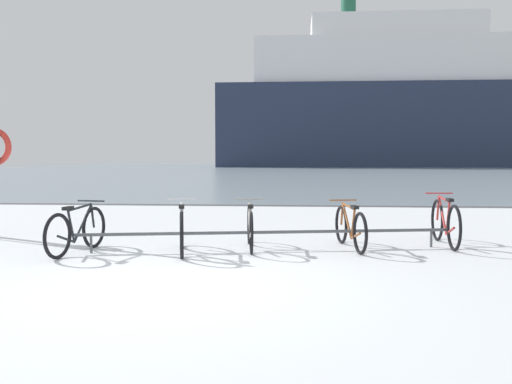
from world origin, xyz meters
name	(u,v)px	position (x,y,z in m)	size (l,w,h in m)	color
ground	(286,170)	(0.00, 53.90, -0.04)	(80.00, 132.00, 0.08)	silver
bike_rack	(267,233)	(0.92, 2.39, 0.27)	(5.85, 1.12, 0.31)	#4C5156
bicycle_0	(77,230)	(-1.92, 1.89, 0.35)	(0.46, 1.63, 0.77)	black
bicycle_1	(182,229)	(-0.35, 2.05, 0.36)	(0.52, 1.63, 0.80)	black
bicycle_2	(250,227)	(0.65, 2.49, 0.35)	(0.46, 1.61, 0.76)	black
bicycle_3	(350,227)	(2.23, 2.64, 0.34)	(0.50, 1.65, 0.75)	black
bicycle_4	(445,222)	(3.81, 3.06, 0.38)	(0.46, 1.75, 0.84)	black
ferry_ship	(400,105)	(15.42, 71.63, 8.61)	(51.33, 11.83, 25.66)	#232D47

